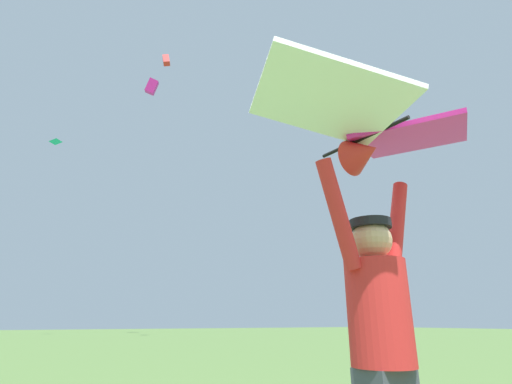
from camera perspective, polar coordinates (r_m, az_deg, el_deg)
The scene contains 5 objects.
kite_flyer_person at distance 2.31m, azimuth 18.08°, elevation -20.52°, with size 0.81×0.38×1.92m.
held_stunt_kite at distance 2.53m, azimuth 16.59°, elevation 8.87°, with size 1.79×1.03×0.40m.
distant_kite_teal_low_right at distance 36.03m, azimuth -27.56°, elevation 6.67°, with size 0.76×0.78×0.34m.
distant_kite_magenta_high_right at distance 38.53m, azimuth -15.18°, elevation 14.82°, with size 1.30×1.36×1.65m.
distant_kite_red_mid_left at distance 30.97m, azimuth -13.17°, elevation 18.47°, with size 0.69×0.74×0.89m.
Camera 1 is at (-1.98, -1.59, 1.05)m, focal length 27.00 mm.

